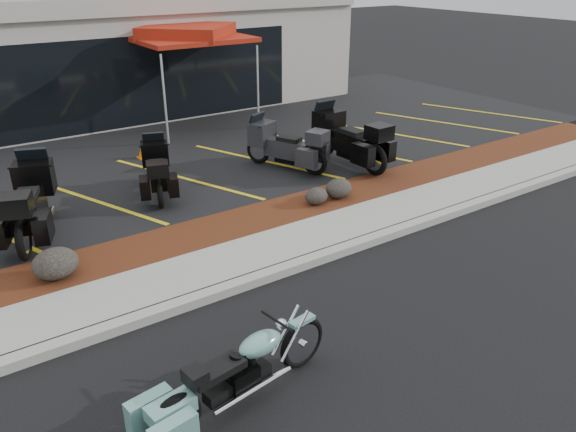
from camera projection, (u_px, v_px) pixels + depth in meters
ground at (335, 290)px, 8.92m from camera, size 90.00×90.00×0.00m
curb at (302, 263)px, 9.57m from camera, size 24.00×0.25×0.15m
sidewalk at (279, 247)px, 10.10m from camera, size 24.00×1.20×0.15m
mulch_bed at (246, 224)px, 11.00m from camera, size 24.00×1.20×0.16m
upper_lot at (144, 153)px, 15.06m from camera, size 26.00×9.60×0.15m
dealership_building at (69, 51)px, 18.97m from camera, size 18.00×8.16×4.00m
boulder_left at (55, 264)px, 8.87m from camera, size 0.71×0.60×0.51m
boulder_mid at (316, 196)px, 11.62m from camera, size 0.50×0.41×0.35m
boulder_right at (339, 188)px, 11.92m from camera, size 0.59×0.49×0.42m
hero_cruiser at (302, 336)px, 7.07m from camera, size 2.72×1.05×0.93m
touring_black_front at (37, 183)px, 10.83m from camera, size 1.75×2.62×1.42m
touring_black_mid at (155, 158)px, 12.59m from camera, size 1.42×2.19×1.19m
touring_grey at (258, 138)px, 13.80m from camera, size 1.66×2.36×1.28m
touring_black_rear at (325, 128)px, 14.30m from camera, size 1.07×2.55×1.46m
traffic_cone at (143, 150)px, 14.36m from camera, size 0.33×0.33×0.44m
popup_canopy at (187, 34)px, 16.34m from camera, size 3.27×3.27×2.93m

